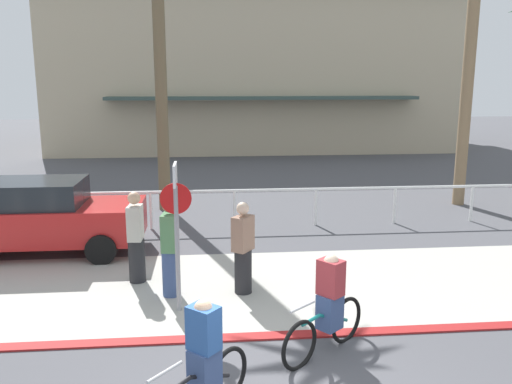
% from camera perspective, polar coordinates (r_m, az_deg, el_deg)
% --- Properties ---
extents(ground_plane, '(80.00, 80.00, 0.00)m').
position_cam_1_polar(ground_plane, '(15.82, -2.59, -2.30)').
color(ground_plane, '#4C4C51').
extents(sidewalk_strip, '(44.00, 4.00, 0.02)m').
position_cam_1_polar(sidewalk_strip, '(10.30, -1.01, -10.19)').
color(sidewalk_strip, '#ADAAA0').
rests_on(sidewalk_strip, ground).
extents(curb_paint, '(44.00, 0.24, 0.03)m').
position_cam_1_polar(curb_paint, '(8.48, 0.05, -15.23)').
color(curb_paint, maroon).
rests_on(curb_paint, ground).
extents(building_backdrop, '(22.87, 12.52, 8.70)m').
position_cam_1_polar(building_backdrop, '(32.99, -0.29, 12.77)').
color(building_backdrop, '#BCAD8E').
rests_on(building_backdrop, ground).
extents(rail_fence, '(26.58, 0.08, 1.04)m').
position_cam_1_polar(rail_fence, '(14.16, -2.33, -0.52)').
color(rail_fence, white).
rests_on(rail_fence, ground).
extents(stop_sign_bike_lane, '(0.52, 0.56, 2.56)m').
position_cam_1_polar(stop_sign_bike_lane, '(8.88, -8.54, -2.61)').
color(stop_sign_bike_lane, gray).
rests_on(stop_sign_bike_lane, ground).
extents(car_red_1, '(4.40, 2.02, 1.69)m').
position_cam_1_polar(car_red_1, '(12.97, -22.05, -2.41)').
color(car_red_1, red).
rests_on(car_red_1, ground).
extents(cyclist_black_0, '(1.25, 1.41, 1.50)m').
position_cam_1_polar(cyclist_black_0, '(6.42, -5.85, -17.95)').
color(cyclist_black_0, black).
rests_on(cyclist_black_0, ground).
extents(cyclist_teal_1, '(1.43, 1.22, 1.50)m').
position_cam_1_polar(cyclist_teal_1, '(7.87, 7.71, -12.12)').
color(cyclist_teal_1, black).
rests_on(cyclist_teal_1, ground).
extents(pedestrian_0, '(0.36, 0.43, 1.82)m').
position_cam_1_polar(pedestrian_0, '(9.76, -9.18, -6.33)').
color(pedestrian_0, '#384C7A').
rests_on(pedestrian_0, ground).
extents(pedestrian_1, '(0.45, 0.48, 1.74)m').
position_cam_1_polar(pedestrian_1, '(9.78, -1.40, -6.42)').
color(pedestrian_1, '#232326').
rests_on(pedestrian_1, ground).
extents(pedestrian_2, '(0.34, 0.42, 1.81)m').
position_cam_1_polar(pedestrian_2, '(10.55, -12.74, -5.12)').
color(pedestrian_2, '#232326').
rests_on(pedestrian_2, ground).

